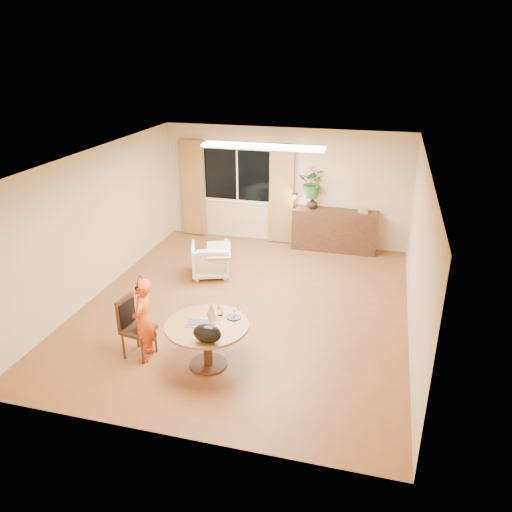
{
  "coord_description": "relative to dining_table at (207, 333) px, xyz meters",
  "views": [
    {
      "loc": [
        2.14,
        -7.4,
        4.24
      ],
      "look_at": [
        0.24,
        -0.2,
        1.06
      ],
      "focal_mm": 35.0,
      "sensor_mm": 36.0,
      "label": 1
    }
  ],
  "objects": [
    {
      "name": "desk_lamp",
      "position": [
        0.33,
        4.76,
        0.56
      ],
      "size": [
        0.17,
        0.17,
        0.34
      ],
      "primitive_type": null,
      "rotation": [
        0.0,
        0.0,
        0.21
      ],
      "color": "black",
      "rests_on": "sideboard"
    },
    {
      "name": "throw",
      "position": [
        -0.76,
        2.77,
        0.15
      ],
      "size": [
        0.61,
        0.67,
        0.03
      ],
      "primitive_type": null,
      "rotation": [
        0.0,
        0.0,
        0.34
      ],
      "color": "beige",
      "rests_on": "armchair"
    },
    {
      "name": "ceiling",
      "position": [
        0.04,
        1.8,
        2.08
      ],
      "size": [
        6.5,
        6.5,
        0.0
      ],
      "primitive_type": "plane",
      "rotation": [
        3.14,
        0.0,
        0.0
      ],
      "color": "white",
      "rests_on": "wall_back"
    },
    {
      "name": "child",
      "position": [
        -0.93,
        -0.06,
        0.11
      ],
      "size": [
        0.5,
        0.36,
        1.27
      ],
      "primitive_type": "imported",
      "rotation": [
        0.0,
        0.0,
        -1.44
      ],
      "color": "red",
      "rests_on": "floor"
    },
    {
      "name": "book_stack",
      "position": [
        1.81,
        4.81,
        0.44
      ],
      "size": [
        0.24,
        0.19,
        0.09
      ],
      "primitive_type": null,
      "rotation": [
        0.0,
        0.0,
        0.14
      ],
      "color": "#94714B",
      "rests_on": "sideboard"
    },
    {
      "name": "vase",
      "position": [
        0.71,
        4.81,
        0.52
      ],
      "size": [
        0.25,
        0.25,
        0.25
      ],
      "primitive_type": "imported",
      "rotation": [
        0.0,
        0.0,
        -0.06
      ],
      "color": "black",
      "rests_on": "sideboard"
    },
    {
      "name": "window",
      "position": [
        -1.06,
        5.04,
        0.98
      ],
      "size": [
        1.7,
        0.03,
        1.3
      ],
      "color": "white",
      "rests_on": "wall_back"
    },
    {
      "name": "floor",
      "position": [
        0.04,
        1.8,
        -0.52
      ],
      "size": [
        6.5,
        6.5,
        0.0
      ],
      "primitive_type": "plane",
      "color": "brown",
      "rests_on": "ground"
    },
    {
      "name": "tumbler",
      "position": [
        0.1,
        0.29,
        0.2
      ],
      "size": [
        0.09,
        0.09,
        0.11
      ],
      "primitive_type": null,
      "rotation": [
        0.0,
        0.0,
        0.2
      ],
      "color": "white",
      "rests_on": "dining_table"
    },
    {
      "name": "handbag",
      "position": [
        0.16,
        -0.41,
        0.27
      ],
      "size": [
        0.42,
        0.3,
        0.26
      ],
      "primitive_type": null,
      "rotation": [
        0.0,
        0.0,
        0.19
      ],
      "color": "black",
      "rests_on": "dining_table"
    },
    {
      "name": "wall_right",
      "position": [
        2.79,
        1.8,
        0.78
      ],
      "size": [
        0.0,
        6.5,
        6.5
      ],
      "primitive_type": "plane",
      "rotation": [
        1.57,
        0.0,
        -1.57
      ],
      "color": "tan",
      "rests_on": "floor"
    },
    {
      "name": "dining_table",
      "position": [
        0.0,
        0.0,
        0.0
      ],
      "size": [
        1.17,
        1.17,
        0.67
      ],
      "color": "brown",
      "rests_on": "floor"
    },
    {
      "name": "dining_chair",
      "position": [
        -1.05,
        -0.03,
        -0.06
      ],
      "size": [
        0.5,
        0.47,
        0.93
      ],
      "primitive_type": null,
      "rotation": [
        0.0,
        0.0,
        -0.16
      ],
      "color": "black",
      "rests_on": "floor"
    },
    {
      "name": "laptop",
      "position": [
        -0.1,
        0.0,
        0.27
      ],
      "size": [
        0.42,
        0.3,
        0.26
      ],
      "primitive_type": null,
      "rotation": [
        0.0,
        0.0,
        0.11
      ],
      "color": "#B7B7BC",
      "rests_on": "dining_table"
    },
    {
      "name": "wine_glass",
      "position": [
        0.34,
        0.2,
        0.24
      ],
      "size": [
        0.08,
        0.08,
        0.2
      ],
      "primitive_type": null,
      "rotation": [
        0.0,
        0.0,
        0.24
      ],
      "color": "white",
      "rests_on": "dining_table"
    },
    {
      "name": "curtain_right",
      "position": [
        -0.01,
        4.96,
        0.62
      ],
      "size": [
        0.55,
        0.08,
        2.25
      ],
      "primitive_type": "cube",
      "color": "brown",
      "rests_on": "wall_back"
    },
    {
      "name": "bouquet",
      "position": [
        0.7,
        4.81,
        0.97
      ],
      "size": [
        0.6,
        0.52,
        0.66
      ],
      "primitive_type": "imported",
      "rotation": [
        0.0,
        0.0,
        -0.01
      ],
      "color": "#246125",
      "rests_on": "vase"
    },
    {
      "name": "pot_lid",
      "position": [
        0.31,
        0.28,
        0.16
      ],
      "size": [
        0.26,
        0.26,
        0.03
      ],
      "primitive_type": null,
      "rotation": [
        0.0,
        0.0,
        0.29
      ],
      "color": "white",
      "rests_on": "dining_table"
    },
    {
      "name": "curtain_left",
      "position": [
        -2.11,
        4.96,
        0.62
      ],
      "size": [
        0.55,
        0.08,
        2.25
      ],
      "primitive_type": "cube",
      "color": "brown",
      "rests_on": "wall_back"
    },
    {
      "name": "ceiling_panel",
      "position": [
        0.04,
        3.0,
        2.04
      ],
      "size": [
        2.2,
        0.35,
        0.05
      ],
      "primitive_type": "cube",
      "color": "white",
      "rests_on": "ceiling"
    },
    {
      "name": "armchair",
      "position": [
        -0.98,
        2.86,
        -0.19
      ],
      "size": [
        0.91,
        0.93,
        0.66
      ],
      "primitive_type": "imported",
      "rotation": [
        0.0,
        0.0,
        3.5
      ],
      "color": "#C4B29B",
      "rests_on": "floor"
    },
    {
      "name": "wall_left",
      "position": [
        -2.71,
        1.8,
        0.78
      ],
      "size": [
        0.0,
        6.5,
        6.5
      ],
      "primitive_type": "plane",
      "rotation": [
        1.57,
        0.0,
        1.57
      ],
      "color": "tan",
      "rests_on": "floor"
    },
    {
      "name": "sideboard",
      "position": [
        1.23,
        4.81,
        -0.07
      ],
      "size": [
        1.84,
        0.45,
        0.92
      ],
      "primitive_type": "cube",
      "color": "black",
      "rests_on": "floor"
    },
    {
      "name": "wall_back",
      "position": [
        0.04,
        5.05,
        0.78
      ],
      "size": [
        5.5,
        0.0,
        5.5
      ],
      "primitive_type": "plane",
      "rotation": [
        1.57,
        0.0,
        0.0
      ],
      "color": "tan",
      "rests_on": "floor"
    }
  ]
}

